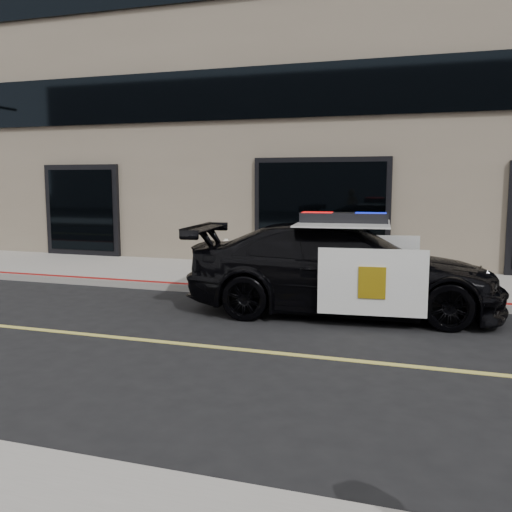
% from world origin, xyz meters
% --- Properties ---
extents(ground, '(120.00, 120.00, 0.00)m').
position_xyz_m(ground, '(0.00, 0.00, 0.00)').
color(ground, black).
rests_on(ground, ground).
extents(sidewalk_n, '(60.00, 3.50, 0.15)m').
position_xyz_m(sidewalk_n, '(0.00, 5.25, 0.07)').
color(sidewalk_n, gray).
rests_on(sidewalk_n, ground).
extents(building_n, '(60.00, 7.00, 12.00)m').
position_xyz_m(building_n, '(0.00, 10.50, 6.00)').
color(building_n, '#756856').
rests_on(building_n, ground).
extents(police_car, '(3.28, 5.82, 1.76)m').
position_xyz_m(police_car, '(0.31, 2.66, 0.79)').
color(police_car, black).
rests_on(police_car, ground).
extents(fire_hydrant, '(0.40, 0.55, 0.88)m').
position_xyz_m(fire_hydrant, '(-2.58, 4.47, 0.56)').
color(fire_hydrant, white).
rests_on(fire_hydrant, sidewalk_n).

